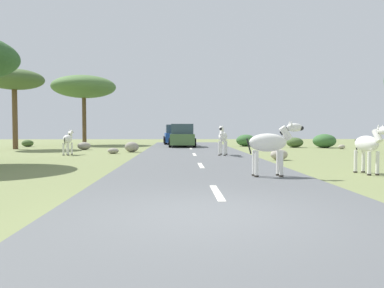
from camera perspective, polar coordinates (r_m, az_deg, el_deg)
The scene contains 20 objects.
ground_plane at distance 6.24m, azimuth 2.54°, elevation -10.96°, with size 90.00×90.00×0.00m, color olive.
road at distance 6.27m, azimuth 5.67°, elevation -10.67°, with size 6.00×64.00×0.05m, color #56595B.
lane_markings at distance 5.31m, azimuth 7.14°, elevation -12.79°, with size 0.16×56.00×0.01m.
zebra_0 at distance 19.61m, azimuth 4.67°, elevation 1.05°, with size 0.68×1.66×1.58m.
zebra_1 at distance 11.14m, azimuth 11.87°, elevation 0.11°, with size 1.71×0.51×1.61m.
zebra_2 at distance 21.60m, azimuth -18.27°, elevation 0.66°, with size 0.42×1.51×1.42m.
zebra_3 at distance 13.01m, azimuth 25.17°, elevation -0.09°, with size 0.57×1.66×1.57m.
car_0 at distance 28.98m, azimuth -1.50°, elevation 1.19°, with size 2.03×4.34×1.74m.
car_1 at distance 34.15m, azimuth -2.60°, elevation 1.36°, with size 2.23×4.44×1.74m.
tree_2 at distance 29.24m, azimuth -25.34°, elevation 8.72°, with size 4.02×4.02×5.56m.
tree_4 at distance 34.81m, azimuth -16.07°, elevation 8.29°, with size 5.56×5.56×6.09m.
bush_0 at distance 32.53m, azimuth -23.65°, elevation 0.10°, with size 0.90×0.81×0.54m, color #425B2D.
bush_1 at distance 30.92m, azimuth 8.18°, elevation 0.54°, with size 1.59×1.43×0.95m, color #386633.
bush_2 at distance 29.72m, azimuth 15.31°, elevation 0.23°, with size 1.27×1.14×0.76m, color #425B2D.
bush_3 at distance 29.87m, azimuth 19.43°, elevation 0.45°, with size 1.72×1.54×1.03m, color #386633.
rock_0 at distance 23.27m, azimuth -9.13°, elevation -0.45°, with size 0.85×0.70×0.63m, color gray.
rock_1 at distance 28.52m, azimuth 21.73°, elevation -0.39°, with size 0.49×0.36×0.31m, color #A89E8C.
rock_2 at distance 26.47m, azimuth -16.03°, elevation -0.29°, with size 0.90×0.63×0.52m, color gray.
rock_3 at distance 22.01m, azimuth -11.86°, elevation -1.02°, with size 0.63×0.49×0.33m, color gray.
rock_4 at distance 17.61m, azimuth 13.05°, elevation -1.58°, with size 0.78×0.65×0.50m, color #A89E8C.
Camera 1 is at (-0.48, -6.06, 1.44)m, focal length 35.19 mm.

